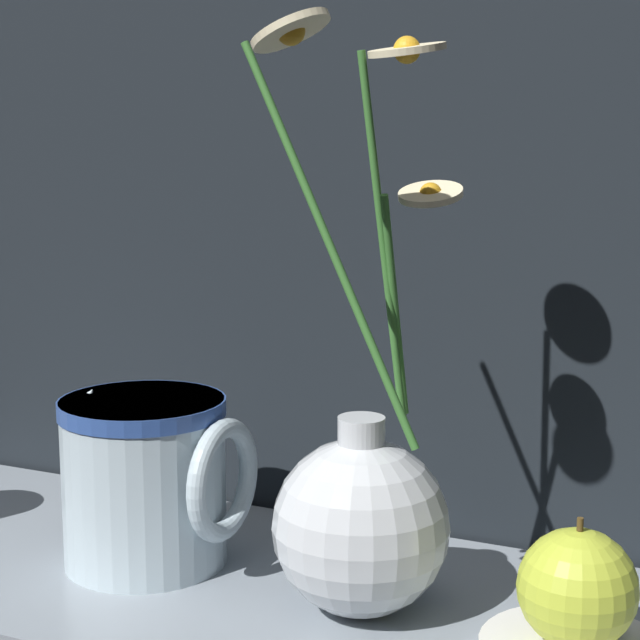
{
  "coord_description": "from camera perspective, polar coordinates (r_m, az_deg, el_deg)",
  "views": [
    {
      "loc": [
        0.31,
        -0.64,
        0.33
      ],
      "look_at": [
        0.01,
        0.0,
        0.21
      ],
      "focal_mm": 60.0,
      "sensor_mm": 36.0,
      "label": 1
    }
  ],
  "objects": [
    {
      "name": "orange_fruit",
      "position": [
        0.68,
        13.56,
        -13.73
      ],
      "size": [
        0.07,
        0.07,
        0.08
      ],
      "color": "#B7C638",
      "rests_on": "saucer_plate"
    },
    {
      "name": "ground_plane",
      "position": [
        0.78,
        -1.04,
        -15.05
      ],
      "size": [
        6.0,
        6.0,
        0.0
      ],
      "primitive_type": "plane",
      "color": "black"
    },
    {
      "name": "vase_with_flowers",
      "position": [
        0.72,
        2.2,
        -10.38
      ],
      "size": [
        0.12,
        0.19,
        0.38
      ],
      "color": "silver",
      "rests_on": "shelf"
    },
    {
      "name": "ceramic_pitcher",
      "position": [
        0.81,
        -9.04,
        -8.01
      ],
      "size": [
        0.15,
        0.12,
        0.14
      ],
      "color": "silver",
      "rests_on": "shelf"
    },
    {
      "name": "shelf",
      "position": [
        0.78,
        -1.04,
        -14.65
      ],
      "size": [
        0.83,
        0.28,
        0.01
      ],
      "color": "gray",
      "rests_on": "ground_plane"
    }
  ]
}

